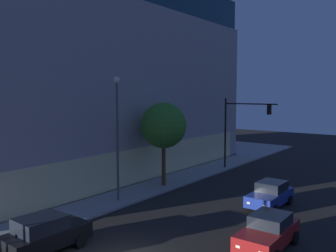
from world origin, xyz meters
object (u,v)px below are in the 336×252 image
Objects in this scene: modern_building at (73,78)px; car_blue at (270,194)px; car_black at (45,233)px; street_lamp_sidewalk at (117,124)px; car_red at (268,232)px; sidewalk_tree at (164,126)px; traffic_light_far_corner at (240,122)px.

modern_building is 7.92× the size of car_blue.
modern_building reaches higher than car_blue.
car_black is at bearing 155.57° from car_blue.
car_red is (-0.93, -11.19, -4.63)m from street_lamp_sidewalk.
sidewalk_tree is 1.58× the size of car_blue.
car_blue is (5.37, -8.84, -4.63)m from street_lamp_sidewalk.
traffic_light_far_corner is 1.64× the size of car_blue.
street_lamp_sidewalk is 12.15m from car_red.
car_blue is (-9.13, -6.67, -3.96)m from traffic_light_far_corner.
modern_building reaches higher than street_lamp_sidewalk.
traffic_light_far_corner is at bearing 1.84° from car_black.
traffic_light_far_corner is 9.62m from sidewalk_tree.
modern_building is 14.09m from street_lamp_sidewalk.
street_lamp_sidewalk reaches higher than car_blue.
sidewalk_tree is (-9.37, 2.15, 0.20)m from traffic_light_far_corner.
car_black is at bearing -132.03° from modern_building.
traffic_light_far_corner is at bearing -12.90° from sidewalk_tree.
sidewalk_tree is at bearing 61.54° from car_red.
sidewalk_tree reaches higher than car_red.
sidewalk_tree is (-0.79, -12.28, -4.12)m from modern_building.
street_lamp_sidewalk is 11.33m from car_blue.
traffic_light_far_corner reaches higher than car_black.
traffic_light_far_corner reaches higher than sidewalk_tree.
car_blue is at bearing -143.85° from traffic_light_far_corner.
traffic_light_far_corner reaches higher than car_blue.
street_lamp_sidewalk reaches higher than car_black.
modern_building is 3.93× the size of street_lamp_sidewalk.
street_lamp_sidewalk is at bearing -115.75° from modern_building.
street_lamp_sidewalk is (-5.91, -12.25, -3.65)m from modern_building.
modern_building reaches higher than traffic_light_far_corner.
car_black is 0.95× the size of car_red.
modern_building reaches higher than car_black.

